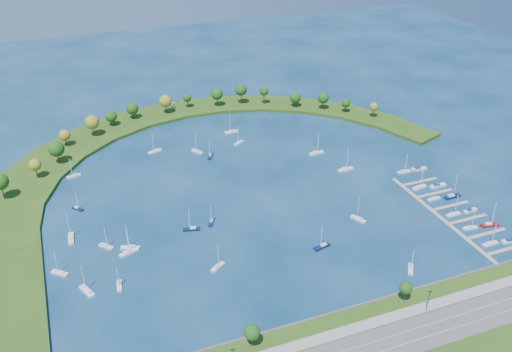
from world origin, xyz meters
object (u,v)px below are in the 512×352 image
object	(u,v)px
moored_boat_13	(130,247)
moored_boat_20	(345,169)
moored_boat_17	(210,156)
docked_boat_7	(452,196)
dock_system	(452,214)
moored_boat_2	(87,291)
moored_boat_1	(78,208)
moored_boat_6	(358,219)
moored_boat_11	(322,246)
moored_boat_14	(119,285)
docked_boat_6	(434,198)
docked_boat_1	(510,241)
docked_boat_5	(470,210)
moored_boat_8	(60,272)
docked_boat_11	(419,169)
moored_boat_15	(218,266)
docked_boat_8	(419,187)
docked_boat_9	(438,186)
docked_boat_4	(453,214)
moored_boat_3	(231,131)
moored_boat_9	(211,222)
moored_boat_5	(106,246)
moored_boat_10	(192,229)
moored_boat_12	(197,151)
moored_boat_21	(71,238)
moored_boat_0	(239,142)
moored_boat_16	(411,268)
docked_boat_10	(404,171)
docked_boat_0	(490,243)
docked_boat_2	(470,227)
moored_boat_4	(128,252)
docked_boat_3	(490,224)
moored_boat_19	(316,152)
moored_boat_18	(155,151)
harbor_tower	(173,106)
moored_boat_7	(74,176)

from	to	relation	value
moored_boat_13	moored_boat_20	bearing A→B (deg)	-143.21
moored_boat_17	docked_boat_7	distance (m)	139.38
dock_system	moored_boat_2	world-z (taller)	moored_boat_2
dock_system	moored_boat_1	size ratio (longest dim) A/B	8.20
moored_boat_6	moored_boat_11	world-z (taller)	moored_boat_11
moored_boat_14	docked_boat_6	world-z (taller)	docked_boat_6
docked_boat_1	docked_boat_5	size ratio (longest dim) A/B	1.14
moored_boat_8	docked_boat_11	bearing A→B (deg)	-132.79
moored_boat_14	moored_boat_15	xyz separation A→B (m)	(42.22, -3.13, 0.02)
docked_boat_8	docked_boat_9	size ratio (longest dim) A/B	1.34
docked_boat_1	docked_boat_4	world-z (taller)	docked_boat_4
moored_boat_3	moored_boat_9	size ratio (longest dim) A/B	1.25
moored_boat_5	moored_boat_17	world-z (taller)	moored_boat_17
moored_boat_11	docked_boat_11	distance (m)	97.60
moored_boat_15	docked_boat_6	world-z (taller)	moored_boat_15
moored_boat_10	moored_boat_12	world-z (taller)	moored_boat_12
moored_boat_1	moored_boat_21	size ratio (longest dim) A/B	0.74
dock_system	moored_boat_0	bearing A→B (deg)	122.34
moored_boat_2	moored_boat_16	size ratio (longest dim) A/B	1.21
moored_boat_10	docked_boat_10	xyz separation A→B (m)	(128.50, 11.00, -0.01)
moored_boat_17	docked_boat_0	bearing A→B (deg)	61.38
moored_boat_0	moored_boat_5	size ratio (longest dim) A/B	1.03
moored_boat_15	docked_boat_2	distance (m)	124.08
moored_boat_4	moored_boat_14	world-z (taller)	moored_boat_4
docked_boat_3	docked_boat_4	size ratio (longest dim) A/B	1.13
moored_boat_5	moored_boat_8	bearing A→B (deg)	-102.71
moored_boat_1	docked_boat_3	xyz separation A→B (m)	(186.05, -88.16, 0.09)
moored_boat_10	docked_boat_6	size ratio (longest dim) A/B	1.11
moored_boat_10	moored_boat_16	distance (m)	102.97
moored_boat_19	docked_boat_2	bearing A→B (deg)	-76.68
moored_boat_19	moored_boat_20	world-z (taller)	moored_boat_20
moored_boat_20	moored_boat_21	size ratio (longest dim) A/B	1.01
moored_boat_19	docked_boat_2	xyz separation A→B (m)	(33.85, -97.80, -0.09)
moored_boat_20	moored_boat_18	bearing A→B (deg)	141.89
moored_boat_14	docked_boat_7	size ratio (longest dim) A/B	0.77
moored_boat_2	moored_boat_16	xyz separation A→B (m)	(133.17, -36.13, -0.07)
moored_boat_20	docked_boat_6	distance (m)	52.78
harbor_tower	dock_system	distance (m)	206.56
moored_boat_0	docked_boat_0	bearing A→B (deg)	86.25
moored_boat_2	moored_boat_16	bearing A→B (deg)	-128.61
dock_system	moored_boat_19	bearing A→B (deg)	111.67
moored_boat_8	docked_boat_11	xyz separation A→B (m)	(200.16, 21.95, -0.21)
moored_boat_0	moored_boat_19	size ratio (longest dim) A/B	0.83
moored_boat_2	docked_boat_8	distance (m)	179.41
moored_boat_8	moored_boat_15	xyz separation A→B (m)	(64.79, -20.53, -0.00)
moored_boat_3	docked_boat_3	bearing A→B (deg)	118.26
moored_boat_12	moored_boat_7	bearing A→B (deg)	61.73
moored_boat_12	moored_boat_21	xyz separation A→B (m)	(-80.14, -65.14, 0.05)
moored_boat_17	docked_boat_5	bearing A→B (deg)	70.59
moored_boat_19	moored_boat_5	bearing A→B (deg)	-165.51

